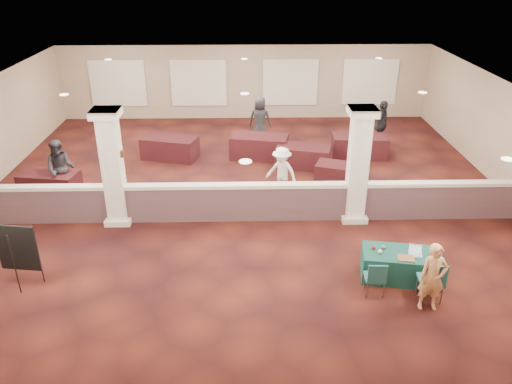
{
  "coord_description": "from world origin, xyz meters",
  "views": [
    {
      "loc": [
        -0.0,
        -13.71,
        6.74
      ],
      "look_at": [
        0.27,
        -2.0,
        1.1
      ],
      "focal_mm": 35.0,
      "sensor_mm": 36.0,
      "label": 1
    }
  ],
  "objects_px": {
    "conf_chair_main": "(433,279)",
    "woman": "(433,277)",
    "far_table_back_left": "(170,148)",
    "near_table": "(401,265)",
    "easel_board": "(18,249)",
    "attendee_a": "(61,168)",
    "attendee_d": "(260,120)",
    "far_table_back_right": "(359,146)",
    "attendee_b": "(282,172)",
    "conf_chair_side": "(376,276)",
    "far_table_front_center": "(303,156)",
    "far_table_back_center": "(259,147)",
    "far_table_front_right": "(342,174)",
    "far_table_front_left": "(50,183)",
    "attendee_c": "(381,125)"
  },
  "relations": [
    {
      "from": "conf_chair_main",
      "to": "far_table_front_left",
      "type": "distance_m",
      "value": 11.32
    },
    {
      "from": "far_table_back_left",
      "to": "attendee_c",
      "type": "distance_m",
      "value": 7.86
    },
    {
      "from": "far_table_back_center",
      "to": "far_table_front_right",
      "type": "bearing_deg",
      "value": -42.59
    },
    {
      "from": "far_table_back_left",
      "to": "near_table",
      "type": "bearing_deg",
      "value": -50.51
    },
    {
      "from": "attendee_c",
      "to": "far_table_back_center",
      "type": "bearing_deg",
      "value": 132.75
    },
    {
      "from": "far_table_front_center",
      "to": "attendee_c",
      "type": "relative_size",
      "value": 0.99
    },
    {
      "from": "far_table_back_right",
      "to": "attendee_b",
      "type": "distance_m",
      "value": 4.44
    },
    {
      "from": "woman",
      "to": "far_table_back_left",
      "type": "bearing_deg",
      "value": 129.44
    },
    {
      "from": "attendee_c",
      "to": "far_table_back_right",
      "type": "bearing_deg",
      "value": 163.5
    },
    {
      "from": "conf_chair_side",
      "to": "far_table_back_right",
      "type": "xyz_separation_m",
      "value": [
        1.38,
        8.17,
        -0.11
      ]
    },
    {
      "from": "easel_board",
      "to": "far_table_front_right",
      "type": "bearing_deg",
      "value": 41.5
    },
    {
      "from": "far_table_back_center",
      "to": "attendee_d",
      "type": "relative_size",
      "value": 1.13
    },
    {
      "from": "conf_chair_side",
      "to": "woman",
      "type": "xyz_separation_m",
      "value": [
        1.04,
        -0.42,
        0.26
      ]
    },
    {
      "from": "attendee_c",
      "to": "conf_chair_main",
      "type": "bearing_deg",
      "value": -154.95
    },
    {
      "from": "far_table_back_right",
      "to": "attendee_d",
      "type": "bearing_deg",
      "value": 155.43
    },
    {
      "from": "far_table_back_right",
      "to": "attendee_c",
      "type": "distance_m",
      "value": 1.37
    },
    {
      "from": "far_table_front_left",
      "to": "far_table_back_center",
      "type": "distance_m",
      "value": 7.12
    },
    {
      "from": "easel_board",
      "to": "far_table_front_left",
      "type": "distance_m",
      "value": 4.92
    },
    {
      "from": "attendee_a",
      "to": "attendee_d",
      "type": "xyz_separation_m",
      "value": [
        6.13,
        4.63,
        0.01
      ]
    },
    {
      "from": "easel_board",
      "to": "far_table_front_left",
      "type": "bearing_deg",
      "value": 110.65
    },
    {
      "from": "conf_chair_main",
      "to": "far_table_front_center",
      "type": "xyz_separation_m",
      "value": [
        -1.89,
        7.5,
        -0.22
      ]
    },
    {
      "from": "attendee_a",
      "to": "attendee_b",
      "type": "xyz_separation_m",
      "value": [
        6.63,
        -0.2,
        -0.1
      ]
    },
    {
      "from": "far_table_front_right",
      "to": "far_table_back_left",
      "type": "distance_m",
      "value": 6.25
    },
    {
      "from": "attendee_c",
      "to": "woman",
      "type": "bearing_deg",
      "value": -155.36
    },
    {
      "from": "far_table_front_right",
      "to": "far_table_front_center",
      "type": "bearing_deg",
      "value": 126.38
    },
    {
      "from": "woman",
      "to": "attendee_a",
      "type": "height_order",
      "value": "attendee_a"
    },
    {
      "from": "far_table_front_right",
      "to": "far_table_back_right",
      "type": "distance_m",
      "value": 2.59
    },
    {
      "from": "attendee_b",
      "to": "far_table_back_right",
      "type": "bearing_deg",
      "value": 79.83
    },
    {
      "from": "conf_chair_side",
      "to": "far_table_front_center",
      "type": "relative_size",
      "value": 0.47
    },
    {
      "from": "easel_board",
      "to": "far_table_front_center",
      "type": "bearing_deg",
      "value": 52.31
    },
    {
      "from": "conf_chair_main",
      "to": "woman",
      "type": "xyz_separation_m",
      "value": [
        -0.09,
        -0.19,
        0.17
      ]
    },
    {
      "from": "far_table_back_right",
      "to": "attendee_b",
      "type": "height_order",
      "value": "attendee_b"
    },
    {
      "from": "conf_chair_main",
      "to": "attendee_d",
      "type": "bearing_deg",
      "value": 112.0
    },
    {
      "from": "conf_chair_side",
      "to": "easel_board",
      "type": "relative_size",
      "value": 0.55
    },
    {
      "from": "easel_board",
      "to": "attendee_a",
      "type": "height_order",
      "value": "attendee_a"
    },
    {
      "from": "woman",
      "to": "far_table_back_left",
      "type": "xyz_separation_m",
      "value": [
        -6.5,
        8.6,
        -0.37
      ]
    },
    {
      "from": "conf_chair_side",
      "to": "far_table_front_center",
      "type": "height_order",
      "value": "conf_chair_side"
    },
    {
      "from": "conf_chair_side",
      "to": "far_table_back_left",
      "type": "relative_size",
      "value": 0.44
    },
    {
      "from": "near_table",
      "to": "far_table_front_left",
      "type": "bearing_deg",
      "value": 163.69
    },
    {
      "from": "far_table_front_right",
      "to": "far_table_back_center",
      "type": "height_order",
      "value": "far_table_back_center"
    },
    {
      "from": "woman",
      "to": "attendee_d",
      "type": "xyz_separation_m",
      "value": [
        -3.22,
        10.22,
        0.14
      ]
    },
    {
      "from": "woman",
      "to": "far_table_front_right",
      "type": "bearing_deg",
      "value": 98.93
    },
    {
      "from": "conf_chair_main",
      "to": "woman",
      "type": "relative_size",
      "value": 0.65
    },
    {
      "from": "near_table",
      "to": "far_table_back_right",
      "type": "xyz_separation_m",
      "value": [
        0.64,
        7.53,
        0.06
      ]
    },
    {
      "from": "conf_chair_main",
      "to": "attendee_a",
      "type": "distance_m",
      "value": 10.88
    },
    {
      "from": "far_table_back_left",
      "to": "far_table_back_center",
      "type": "distance_m",
      "value": 3.21
    },
    {
      "from": "far_table_front_center",
      "to": "far_table_back_right",
      "type": "relative_size",
      "value": 0.94
    },
    {
      "from": "conf_chair_side",
      "to": "far_table_back_left",
      "type": "distance_m",
      "value": 9.83
    },
    {
      "from": "far_table_back_center",
      "to": "far_table_front_center",
      "type": "bearing_deg",
      "value": -31.11
    },
    {
      "from": "near_table",
      "to": "easel_board",
      "type": "bearing_deg",
      "value": -169.42
    }
  ]
}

